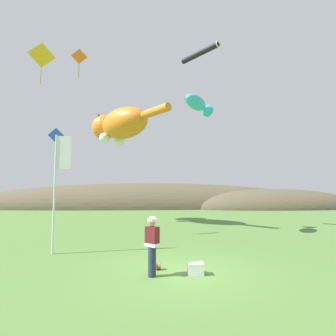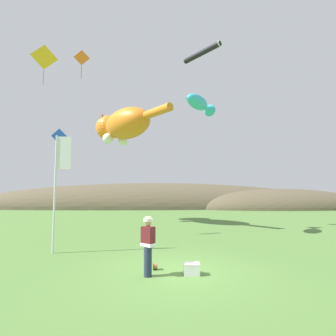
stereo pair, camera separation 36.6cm
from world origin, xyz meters
name	(u,v)px [view 1 (the left image)]	position (x,y,z in m)	size (l,w,h in m)	color
ground_plane	(179,272)	(0.00, 0.00, 0.00)	(120.00, 120.00, 0.00)	#517A38
distant_hill_ridge	(178,208)	(3.90, 31.62, 0.00)	(60.36, 14.18, 7.52)	brown
festival_attendant	(152,244)	(-0.86, -0.35, 0.95)	(0.49, 0.48, 1.77)	#232D47
kite_spool	(158,266)	(-0.64, 0.31, 0.11)	(0.14, 0.22, 0.22)	olive
picnic_cooler	(195,269)	(0.47, -0.29, 0.18)	(0.50, 0.34, 0.36)	white
festival_banner_pole	(59,175)	(-4.71, 2.82, 3.23)	(0.66, 0.08, 4.94)	silver
kite_giant_cat	(120,125)	(-3.17, 12.41, 7.83)	(6.31, 7.70, 2.81)	orange
kite_fish_windsock	(198,104)	(2.14, 7.07, 7.92)	(2.45, 2.97, 0.94)	#33B2CC
kite_tube_streamer	(200,53)	(2.55, 8.23, 11.85)	(2.22, 2.70, 0.44)	black
kite_diamond_orange	(79,57)	(-5.35, 7.99, 11.11)	(1.01, 0.16, 1.92)	orange
kite_diamond_blue	(56,136)	(-6.73, 8.38, 6.04)	(0.96, 0.16, 1.87)	blue
kite_diamond_gold	(42,55)	(-6.82, 5.91, 10.01)	(1.33, 0.57, 2.34)	yellow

